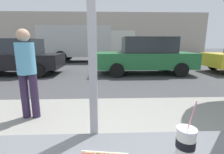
{
  "coord_description": "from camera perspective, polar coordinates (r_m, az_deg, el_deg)",
  "views": [
    {
      "loc": [
        0.08,
        -0.95,
        1.54
      ],
      "look_at": [
        0.19,
        1.96,
        0.91
      ],
      "focal_mm": 26.23,
      "sensor_mm": 36.0,
      "label": 1
    }
  ],
  "objects": [
    {
      "name": "ground_plane",
      "position": [
        9.08,
        -2.7,
        2.34
      ],
      "size": [
        60.0,
        60.0,
        0.0
      ],
      "primitive_type": "plane",
      "color": "#424244"
    },
    {
      "name": "soda_cup_left",
      "position": [
        0.99,
        24.24,
        -20.2
      ],
      "size": [
        0.1,
        0.1,
        0.33
      ],
      "color": "silver",
      "rests_on": "window_counter"
    },
    {
      "name": "box_truck",
      "position": [
        13.28,
        -8.9,
        11.86
      ],
      "size": [
        7.09,
        2.44,
        2.71
      ],
      "color": "beige",
      "rests_on": "ground"
    },
    {
      "name": "parked_car_green",
      "position": [
        8.22,
        11.67,
        7.35
      ],
      "size": [
        4.62,
        2.02,
        1.77
      ],
      "color": "#236B38",
      "rests_on": "ground"
    },
    {
      "name": "sidewalk_strip",
      "position": [
        2.95,
        -3.68,
        -17.9
      ],
      "size": [
        16.0,
        2.8,
        0.13
      ],
      "primitive_type": "cube",
      "color": "gray",
      "rests_on": "ground"
    },
    {
      "name": "building_facade_far",
      "position": [
        23.38,
        -2.5,
        14.97
      ],
      "size": [
        28.0,
        1.2,
        5.42
      ],
      "primitive_type": "cube",
      "color": "#A89E8E",
      "rests_on": "ground"
    },
    {
      "name": "pedestrian",
      "position": [
        3.32,
        -27.58,
        2.56
      ],
      "size": [
        0.32,
        0.32,
        1.63
      ],
      "color": "#31233F",
      "rests_on": "sidewalk_strip"
    },
    {
      "name": "parked_car_black",
      "position": [
        9.04,
        -30.41,
        6.12
      ],
      "size": [
        4.18,
        1.93,
        1.69
      ],
      "color": "black",
      "rests_on": "ground"
    }
  ]
}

